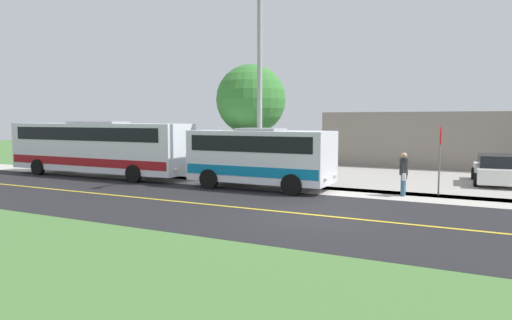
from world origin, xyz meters
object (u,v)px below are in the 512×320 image
Objects in this scene: parked_car_near at (496,170)px; tree_curbside at (251,100)px; shuttle_bus_front at (261,155)px; pedestrian_with_bags at (404,173)px; stop_sign at (440,148)px; commercial_building at (490,139)px; transit_bus_rear at (99,146)px; street_light_pole at (259,84)px.

tree_curbside is (3.54, -11.70, 3.51)m from parked_car_near.
pedestrian_with_bags is at bearing 96.44° from shuttle_bus_front.
shuttle_bus_front is 6.29m from pedestrian_with_bags.
tree_curbside reaches higher than stop_sign.
commercial_building reaches higher than shuttle_bus_front.
tree_curbside is 0.29× the size of commercial_building.
tree_curbside reaches higher than shuttle_bus_front.
commercial_building is at bearing 150.40° from shuttle_bus_front.
tree_curbside is at bearing 109.97° from transit_bus_rear.
parked_car_near is at bearing 108.12° from transit_bus_rear.
shuttle_bus_front is at bearing -83.56° from pedestrian_with_bags.
commercial_building is (-16.15, 3.35, 0.85)m from pedestrian_with_bags.
commercial_building reaches higher than parked_car_near.
shuttle_bus_front is 0.32× the size of commercial_building.
transit_bus_rear is (0.07, -10.00, 0.16)m from shuttle_bus_front.
transit_bus_rear is 0.54× the size of commercial_building.
commercial_building reaches higher than transit_bus_rear.
pedestrian_with_bags is at bearing 92.72° from transit_bus_rear.
shuttle_bus_front is 3.31m from street_light_pole.
stop_sign is at bearing 122.97° from pedestrian_with_bags.
pedestrian_with_bags is 16.51m from commercial_building.
transit_bus_rear is 20.79m from parked_car_near.
parked_car_near is (-6.39, 9.74, -0.84)m from shuttle_bus_front.
tree_curbside is at bearing -146.26° from street_light_pole.
tree_curbside is at bearing -97.79° from stop_sign.
shuttle_bus_front is 0.58× the size of transit_bus_rear.
shuttle_bus_front is at bearing 90.39° from transit_bus_rear.
transit_bus_rear is 25.87m from commercial_building.
commercial_building is (-14.00, 11.54, -2.37)m from tree_curbside.
street_light_pole reaches higher than pedestrian_with_bags.
pedestrian_with_bags is at bearing -11.71° from commercial_building.
shuttle_bus_front reaches higher than pedestrian_with_bags.
commercial_building is (-16.85, 9.57, 0.30)m from shuttle_bus_front.
street_light_pole is at bearing -58.87° from parked_car_near.
pedestrian_with_bags is 0.40× the size of parked_car_near.
shuttle_bus_front is 3.70× the size of pedestrian_with_bags.
stop_sign is 15.44m from commercial_building.
transit_bus_rear is 1.89× the size of tree_curbside.
street_light_pole is 19.46m from commercial_building.
tree_curbside reaches higher than transit_bus_rear.
tree_curbside is (-2.15, -8.19, 3.22)m from pedestrian_with_bags.
commercial_building reaches higher than pedestrian_with_bags.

